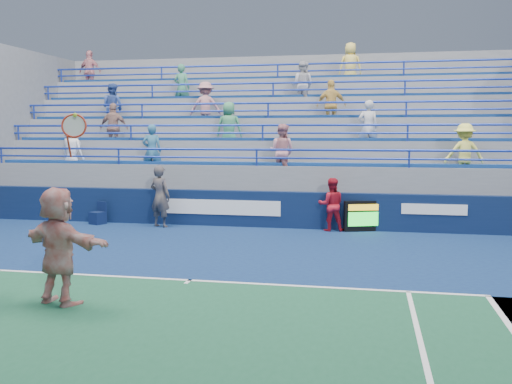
% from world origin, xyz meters
% --- Properties ---
extents(ground, '(120.00, 120.00, 0.00)m').
position_xyz_m(ground, '(0.00, 0.00, 0.00)').
color(ground, '#333538').
extents(sponsor_wall, '(18.00, 0.32, 1.10)m').
position_xyz_m(sponsor_wall, '(0.00, 6.50, 0.55)').
color(sponsor_wall, '#0A1A3C').
rests_on(sponsor_wall, ground).
extents(bleacher_stand, '(18.00, 5.60, 6.13)m').
position_xyz_m(bleacher_stand, '(-0.01, 10.27, 1.54)').
color(bleacher_stand, slate).
rests_on(bleacher_stand, ground).
extents(serve_speed_board, '(1.28, 0.56, 0.90)m').
position_xyz_m(serve_speed_board, '(3.31, 6.32, 0.45)').
color(serve_speed_board, black).
rests_on(serve_speed_board, ground).
extents(judge_chair, '(0.53, 0.54, 0.71)m').
position_xyz_m(judge_chair, '(-4.93, 6.02, 0.23)').
color(judge_chair, '#0C193D').
rests_on(judge_chair, ground).
extents(tennis_player, '(1.93, 1.16, 3.18)m').
position_xyz_m(tennis_player, '(-1.67, -1.83, 1.00)').
color(tennis_player, silver).
rests_on(tennis_player, ground).
extents(line_judge, '(0.79, 0.63, 1.88)m').
position_xyz_m(line_judge, '(-2.82, 5.90, 0.94)').
color(line_judge, '#121A32').
rests_on(line_judge, ground).
extents(ball_girl, '(0.84, 0.70, 1.56)m').
position_xyz_m(ball_girl, '(2.31, 6.22, 0.78)').
color(ball_girl, '#B31424').
rests_on(ball_girl, ground).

